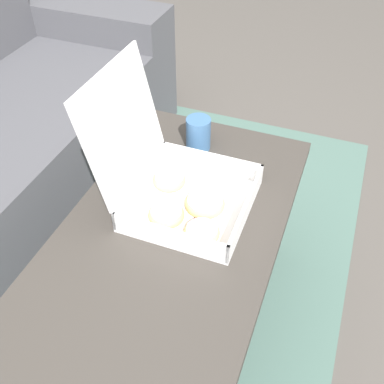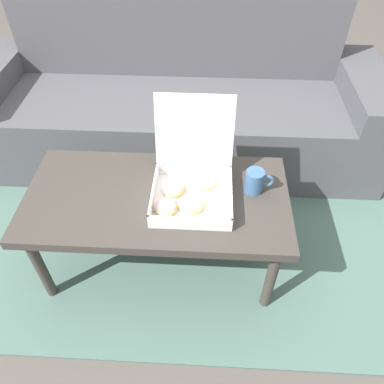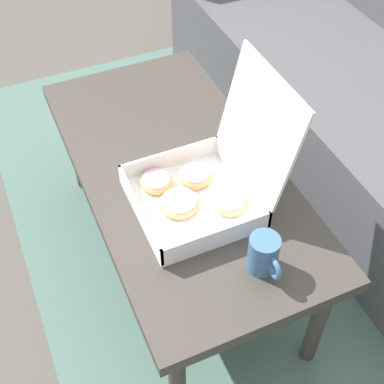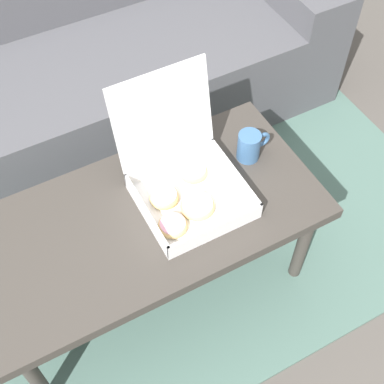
{
  "view_description": "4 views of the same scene",
  "coord_description": "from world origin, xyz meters",
  "px_view_note": "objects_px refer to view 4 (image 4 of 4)",
  "views": [
    {
      "loc": [
        -0.65,
        -0.43,
        1.28
      ],
      "look_at": [
        0.15,
        -0.13,
        0.5
      ],
      "focal_mm": 42.0,
      "sensor_mm": 36.0,
      "label": 1
    },
    {
      "loc": [
        0.2,
        -1.15,
        1.53
      ],
      "look_at": [
        0.15,
        -0.13,
        0.5
      ],
      "focal_mm": 35.0,
      "sensor_mm": 36.0,
      "label": 2
    },
    {
      "loc": [
        1.0,
        -0.5,
        1.52
      ],
      "look_at": [
        0.15,
        -0.13,
        0.5
      ],
      "focal_mm": 50.0,
      "sensor_mm": 36.0,
      "label": 3
    },
    {
      "loc": [
        -0.31,
        -0.97,
        1.78
      ],
      "look_at": [
        0.15,
        -0.13,
        0.5
      ],
      "focal_mm": 50.0,
      "sensor_mm": 36.0,
      "label": 4
    }
  ],
  "objects_px": {
    "couch": "(56,78)",
    "pastry_box": "(182,181)",
    "coffee_table": "(147,224)",
    "coffee_mug": "(250,146)"
  },
  "relations": [
    {
      "from": "coffee_table",
      "to": "coffee_mug",
      "type": "distance_m",
      "value": 0.41
    },
    {
      "from": "pastry_box",
      "to": "coffee_mug",
      "type": "bearing_deg",
      "value": 7.0
    },
    {
      "from": "pastry_box",
      "to": "coffee_mug",
      "type": "height_order",
      "value": "pastry_box"
    },
    {
      "from": "couch",
      "to": "coffee_table",
      "type": "bearing_deg",
      "value": -90.0
    },
    {
      "from": "couch",
      "to": "pastry_box",
      "type": "height_order",
      "value": "couch"
    },
    {
      "from": "coffee_mug",
      "to": "couch",
      "type": "bearing_deg",
      "value": 115.29
    },
    {
      "from": "couch",
      "to": "pastry_box",
      "type": "bearing_deg",
      "value": -81.21
    },
    {
      "from": "couch",
      "to": "coffee_table",
      "type": "height_order",
      "value": "couch"
    },
    {
      "from": "couch",
      "to": "coffee_mug",
      "type": "xyz_separation_m",
      "value": [
        0.4,
        -0.84,
        0.2
      ]
    },
    {
      "from": "coffee_table",
      "to": "coffee_mug",
      "type": "relative_size",
      "value": 9.27
    }
  ]
}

